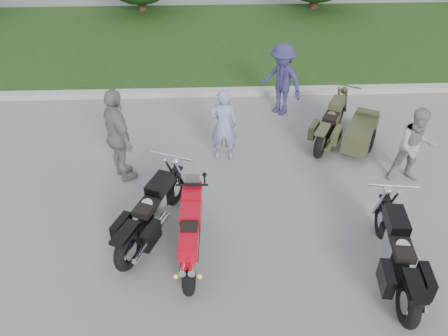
{
  "coord_description": "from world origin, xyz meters",
  "views": [
    {
      "loc": [
        -0.46,
        -4.76,
        5.31
      ],
      "look_at": [
        -0.19,
        1.48,
        0.8
      ],
      "focal_mm": 35.0,
      "sensor_mm": 36.0,
      "label": 1
    }
  ],
  "objects_px": {
    "person_stripe": "(223,125)",
    "person_grey": "(415,146)",
    "cruiser_right": "(398,256)",
    "cruiser_sidecar": "(348,130)",
    "cruiser_left": "(151,215)",
    "person_back": "(119,136)",
    "sportbike_red": "(191,233)",
    "person_denim": "(282,80)"
  },
  "relations": [
    {
      "from": "person_stripe",
      "to": "person_grey",
      "type": "height_order",
      "value": "person_stripe"
    },
    {
      "from": "cruiser_right",
      "to": "cruiser_sidecar",
      "type": "bearing_deg",
      "value": 93.07
    },
    {
      "from": "cruiser_left",
      "to": "person_grey",
      "type": "bearing_deg",
      "value": 38.4
    },
    {
      "from": "person_back",
      "to": "sportbike_red",
      "type": "bearing_deg",
      "value": -178.83
    },
    {
      "from": "sportbike_red",
      "to": "person_denim",
      "type": "height_order",
      "value": "person_denim"
    },
    {
      "from": "cruiser_left",
      "to": "cruiser_right",
      "type": "relative_size",
      "value": 0.93
    },
    {
      "from": "person_denim",
      "to": "person_back",
      "type": "xyz_separation_m",
      "value": [
        -3.5,
        -2.56,
        0.07
      ]
    },
    {
      "from": "sportbike_red",
      "to": "cruiser_left",
      "type": "distance_m",
      "value": 0.87
    },
    {
      "from": "cruiser_sidecar",
      "to": "person_grey",
      "type": "bearing_deg",
      "value": -27.25
    },
    {
      "from": "person_grey",
      "to": "person_back",
      "type": "relative_size",
      "value": 0.82
    },
    {
      "from": "person_grey",
      "to": "cruiser_sidecar",
      "type": "bearing_deg",
      "value": 127.47
    },
    {
      "from": "cruiser_right",
      "to": "person_grey",
      "type": "relative_size",
      "value": 1.5
    },
    {
      "from": "person_denim",
      "to": "person_back",
      "type": "bearing_deg",
      "value": -98.43
    },
    {
      "from": "cruiser_right",
      "to": "person_back",
      "type": "height_order",
      "value": "person_back"
    },
    {
      "from": "cruiser_sidecar",
      "to": "person_grey",
      "type": "relative_size",
      "value": 1.33
    },
    {
      "from": "cruiser_left",
      "to": "person_denim",
      "type": "height_order",
      "value": "person_denim"
    },
    {
      "from": "sportbike_red",
      "to": "person_stripe",
      "type": "xyz_separation_m",
      "value": [
        0.62,
        2.83,
        0.26
      ]
    },
    {
      "from": "cruiser_sidecar",
      "to": "person_denim",
      "type": "height_order",
      "value": "person_denim"
    },
    {
      "from": "cruiser_left",
      "to": "person_denim",
      "type": "distance_m",
      "value": 5.1
    },
    {
      "from": "sportbike_red",
      "to": "cruiser_sidecar",
      "type": "bearing_deg",
      "value": 45.72
    },
    {
      "from": "cruiser_sidecar",
      "to": "person_grey",
      "type": "height_order",
      "value": "person_grey"
    },
    {
      "from": "person_grey",
      "to": "person_denim",
      "type": "height_order",
      "value": "person_denim"
    },
    {
      "from": "person_stripe",
      "to": "person_back",
      "type": "height_order",
      "value": "person_back"
    },
    {
      "from": "cruiser_left",
      "to": "person_denim",
      "type": "relative_size",
      "value": 1.24
    },
    {
      "from": "cruiser_sidecar",
      "to": "person_back",
      "type": "bearing_deg",
      "value": -139.42
    },
    {
      "from": "cruiser_sidecar",
      "to": "cruiser_right",
      "type": "bearing_deg",
      "value": -65.51
    },
    {
      "from": "person_denim",
      "to": "cruiser_sidecar",
      "type": "bearing_deg",
      "value": -6.04
    },
    {
      "from": "cruiser_right",
      "to": "person_grey",
      "type": "bearing_deg",
      "value": 72.09
    },
    {
      "from": "cruiser_left",
      "to": "person_stripe",
      "type": "relative_size",
      "value": 1.37
    },
    {
      "from": "person_stripe",
      "to": "person_denim",
      "type": "distance_m",
      "value": 2.46
    },
    {
      "from": "sportbike_red",
      "to": "cruiser_right",
      "type": "relative_size",
      "value": 0.82
    },
    {
      "from": "sportbike_red",
      "to": "person_grey",
      "type": "xyz_separation_m",
      "value": [
        4.24,
        1.91,
        0.24
      ]
    },
    {
      "from": "cruiser_left",
      "to": "person_stripe",
      "type": "xyz_separation_m",
      "value": [
        1.3,
        2.28,
        0.34
      ]
    },
    {
      "from": "cruiser_left",
      "to": "person_stripe",
      "type": "distance_m",
      "value": 2.65
    },
    {
      "from": "sportbike_red",
      "to": "person_grey",
      "type": "distance_m",
      "value": 4.66
    },
    {
      "from": "cruiser_left",
      "to": "cruiser_sidecar",
      "type": "height_order",
      "value": "cruiser_left"
    },
    {
      "from": "cruiser_left",
      "to": "cruiser_right",
      "type": "height_order",
      "value": "cruiser_right"
    },
    {
      "from": "person_denim",
      "to": "cruiser_left",
      "type": "bearing_deg",
      "value": -77.92
    },
    {
      "from": "cruiser_left",
      "to": "sportbike_red",
      "type": "bearing_deg",
      "value": -15.71
    },
    {
      "from": "cruiser_right",
      "to": "person_back",
      "type": "distance_m",
      "value": 5.28
    },
    {
      "from": "sportbike_red",
      "to": "cruiser_right",
      "type": "bearing_deg",
      "value": -7.88
    },
    {
      "from": "cruiser_left",
      "to": "cruiser_right",
      "type": "xyz_separation_m",
      "value": [
        3.76,
        -1.09,
        0.01
      ]
    }
  ]
}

